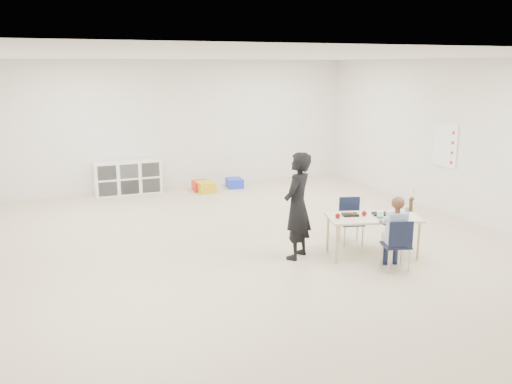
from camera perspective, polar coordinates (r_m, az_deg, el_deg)
name	(u,v)px	position (r m, az deg, el deg)	size (l,w,h in m)	color
room	(258,156)	(7.87, 0.17, 3.85)	(9.00, 9.02, 2.80)	beige
table	(372,236)	(7.95, 12.12, -4.53)	(1.42, 0.98, 0.59)	#F1E9C1
chair_near	(396,244)	(7.50, 14.52, -5.31)	(0.34, 0.32, 0.71)	black
chair_far	(351,222)	(8.38, 10.02, -3.11)	(0.34, 0.32, 0.71)	black
child	(397,229)	(7.44, 14.61, -3.82)	(0.47, 0.47, 1.12)	#B0CCEE
lunch_tray_near	(380,214)	(7.96, 12.96, -2.26)	(0.22, 0.16, 0.03)	black
lunch_tray_far	(350,215)	(7.83, 9.89, -2.36)	(0.22, 0.16, 0.03)	black
milk_carton	(380,215)	(7.75, 12.94, -2.40)	(0.07, 0.07, 0.10)	white
bread_roll	(395,215)	(7.87, 14.44, -2.38)	(0.09, 0.09, 0.07)	tan
apple_near	(364,213)	(7.85, 11.32, -2.22)	(0.07, 0.07, 0.07)	maroon
apple_far	(338,216)	(7.67, 8.60, -2.49)	(0.07, 0.07, 0.07)	maroon
cubby_shelf	(128,178)	(11.82, -13.33, 1.49)	(1.40, 0.40, 0.70)	white
rules_poster	(445,145)	(10.53, 19.30, 4.67)	(0.02, 0.60, 0.80)	white
adult	(297,206)	(7.60, 4.38, -1.47)	(0.55, 0.36, 1.52)	black
bin_red	(201,186)	(11.91, -5.83, 0.66)	(0.33, 0.42, 0.21)	red
bin_yellow	(205,187)	(11.75, -5.36, 0.53)	(0.35, 0.45, 0.22)	gold
bin_blue	(235,183)	(12.15, -2.28, 0.97)	(0.33, 0.42, 0.20)	#1B32D1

